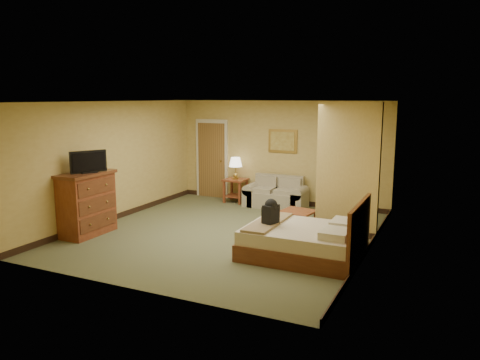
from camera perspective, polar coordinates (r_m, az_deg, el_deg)
The scene contains 17 objects.
floor at distance 9.39m, azimuth -1.58°, elevation -6.55°, with size 6.00×6.00×0.00m, color brown.
ceiling at distance 8.99m, azimuth -1.66°, elevation 9.53°, with size 6.00×6.00×0.00m, color white.
back_wall at distance 11.83m, azimuth 4.96°, elevation 3.32°, with size 5.50×0.02×2.60m, color tan.
left_wall at distance 10.61m, azimuth -15.00°, elevation 2.24°, with size 0.02×6.00×2.60m, color tan.
right_wall at distance 8.25m, azimuth 15.70°, elevation 0.02°, with size 0.02×6.00×2.60m, color tan.
partition at distance 9.25m, azimuth 13.01°, elevation 1.21°, with size 1.20×0.15×2.60m, color tan.
door at distance 12.63m, azimuth -3.45°, elevation 2.55°, with size 0.94×0.16×2.10m.
baseboard at distance 12.03m, azimuth 4.85°, elevation -2.56°, with size 5.50×0.02×0.12m, color black.
loveseat at distance 11.58m, azimuth 4.42°, elevation -2.08°, with size 1.53×0.71×0.77m.
side_table at distance 12.07m, azimuth -0.54°, elevation -0.83°, with size 0.55×0.55×0.61m.
table_lamp at distance 11.97m, azimuth -0.55°, elevation 2.13°, with size 0.34×0.34×0.56m.
coffee_table at distance 9.61m, azimuth 7.01°, elevation -4.42°, with size 0.72×0.72×0.41m.
wall_picture at distance 11.75m, azimuth 5.21°, elevation 4.75°, with size 0.75×0.04×0.59m.
dresser at distance 9.66m, azimuth -18.17°, elevation -2.73°, with size 0.61×1.17×1.25m.
tv at distance 9.45m, azimuth -18.00°, elevation 2.06°, with size 0.38×0.65×0.43m.
bed at distance 8.06m, azimuth 8.00°, elevation -7.36°, with size 1.94×1.61×1.04m.
backpack at distance 8.03m, azimuth 3.80°, elevation -3.84°, with size 0.25×0.31×0.47m.
Camera 1 is at (4.06, -8.02, 2.69)m, focal length 35.00 mm.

